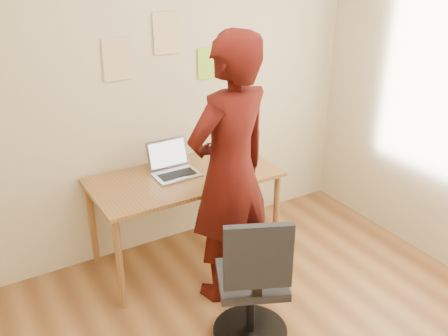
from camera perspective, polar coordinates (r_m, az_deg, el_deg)
room at (r=2.41m, az=8.97°, el=-0.12°), size 3.58×3.58×2.78m
desk at (r=3.79m, az=-4.52°, el=-2.04°), size 1.40×0.70×0.74m
laptop at (r=3.77m, az=-5.81°, el=0.12°), size 0.34×0.30×0.24m
paper_sheet at (r=3.89m, az=0.94°, el=0.25°), size 0.27×0.32×0.00m
phone at (r=3.71m, az=1.03°, el=-0.98°), size 0.07×0.12×0.01m
wall_note_left at (r=3.68m, az=-12.10°, el=12.05°), size 0.21×0.00×0.30m
wall_note_mid at (r=3.79m, az=-6.57°, el=15.07°), size 0.21×0.00×0.30m
wall_note_right at (r=3.99m, az=-1.81°, el=11.87°), size 0.18×0.00×0.24m
office_chair at (r=3.15m, az=3.33°, el=-13.67°), size 0.55×0.56×0.94m
person at (r=3.31m, az=0.68°, el=-0.52°), size 0.77×0.58×1.88m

